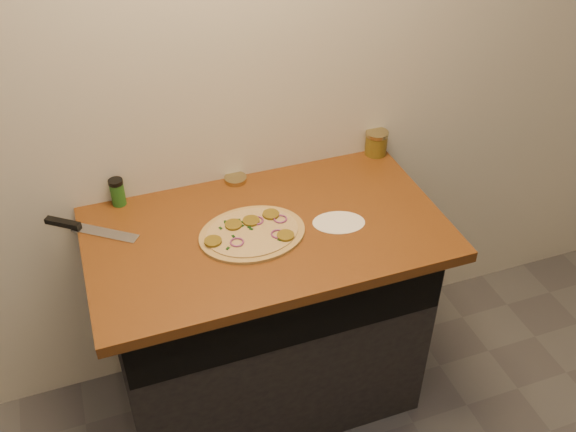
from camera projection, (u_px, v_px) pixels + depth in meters
name	position (u px, v px, depth m)	size (l,w,h in m)	color
cabinet	(266.00, 318.00, 2.46)	(1.10, 0.60, 0.86)	black
countertop	(266.00, 232.00, 2.17)	(1.20, 0.70, 0.04)	brown
pizza	(252.00, 233.00, 2.12)	(0.37, 0.37, 0.02)	tan
chefs_knife	(83.00, 228.00, 2.14)	(0.29, 0.23, 0.02)	#B7BAC1
mason_jar_lid	(235.00, 179.00, 2.37)	(0.08, 0.08, 0.02)	tan
salsa_jar	(376.00, 143.00, 2.49)	(0.09, 0.09, 0.10)	maroon
spice_shaker	(117.00, 192.00, 2.23)	(0.05, 0.05, 0.10)	#225D1D
flour_spill	(339.00, 222.00, 2.17)	(0.18, 0.18, 0.00)	silver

